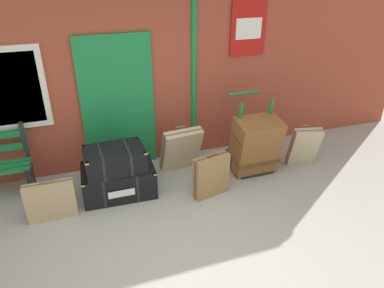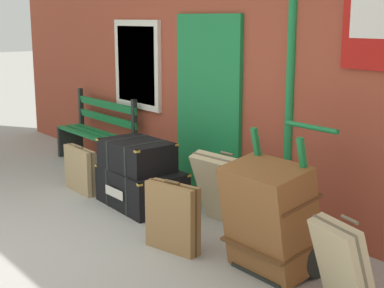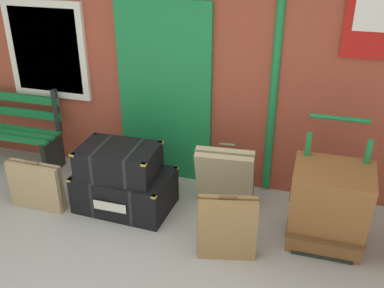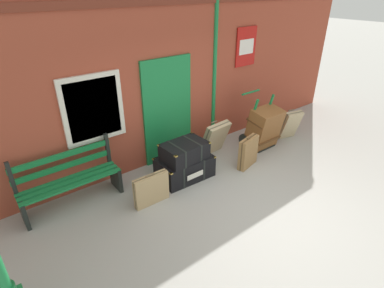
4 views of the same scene
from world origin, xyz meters
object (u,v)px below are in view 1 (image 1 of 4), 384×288
object	(u,v)px
suitcase_slate	(181,149)
suitcase_caramel	(211,176)
large_brown_trunk	(255,145)
porters_trolley	(249,152)
steamer_trunk_base	(119,180)
steamer_trunk_middle	(115,159)
suitcase_oxblood	(51,201)
suitcase_umber	(304,147)

from	to	relation	value
suitcase_slate	suitcase_caramel	size ratio (longest dim) A/B	1.15
large_brown_trunk	porters_trolley	bearing A→B (deg)	90.00
steamer_trunk_base	steamer_trunk_middle	xyz separation A→B (m)	(-0.03, -0.04, 0.37)
large_brown_trunk	suitcase_oxblood	size ratio (longest dim) A/B	1.50
large_brown_trunk	suitcase_umber	distance (m)	0.84
steamer_trunk_middle	suitcase_slate	distance (m)	1.13
suitcase_slate	suitcase_umber	bearing A→B (deg)	-15.82
suitcase_umber	suitcase_slate	bearing A→B (deg)	164.18
suitcase_caramel	suitcase_oxblood	bearing A→B (deg)	175.28
suitcase_umber	suitcase_oxblood	world-z (taller)	suitcase_umber
steamer_trunk_base	suitcase_slate	world-z (taller)	suitcase_slate
suitcase_oxblood	large_brown_trunk	bearing A→B (deg)	3.29
steamer_trunk_base	suitcase_oxblood	bearing A→B (deg)	-162.20
steamer_trunk_middle	porters_trolley	distance (m)	2.15
large_brown_trunk	steamer_trunk_middle	bearing A→B (deg)	177.82
suitcase_umber	suitcase_oxblood	bearing A→B (deg)	-179.00
steamer_trunk_base	large_brown_trunk	distance (m)	2.11
steamer_trunk_middle	suitcase_umber	bearing A→B (deg)	-3.63
porters_trolley	suitcase_caramel	size ratio (longest dim) A/B	1.81
porters_trolley	suitcase_caramel	distance (m)	1.01
steamer_trunk_base	suitcase_umber	distance (m)	2.93
steamer_trunk_base	suitcase_slate	xyz separation A→B (m)	(1.03, 0.31, 0.16)
suitcase_umber	suitcase_oxblood	distance (m)	3.83
suitcase_oxblood	suitcase_caramel	size ratio (longest dim) A/B	0.95
suitcase_slate	suitcase_oxblood	size ratio (longest dim) A/B	1.20
suitcase_slate	suitcase_oxblood	world-z (taller)	suitcase_slate
suitcase_caramel	steamer_trunk_middle	bearing A→B (deg)	161.15
suitcase_oxblood	suitcase_caramel	xyz separation A→B (m)	(2.14, -0.18, 0.04)
suitcase_slate	suitcase_oxblood	xyz separation A→B (m)	(-1.94, -0.60, -0.11)
steamer_trunk_middle	porters_trolley	world-z (taller)	porters_trolley
porters_trolley	suitcase_oxblood	xyz separation A→B (m)	(-3.00, -0.35, -0.00)
steamer_trunk_middle	suitcase_oxblood	xyz separation A→B (m)	(-0.88, -0.25, -0.31)
steamer_trunk_middle	suitcase_slate	xyz separation A→B (m)	(1.06, 0.35, -0.21)
steamer_trunk_base	porters_trolley	bearing A→B (deg)	1.60
suitcase_umber	suitcase_caramel	bearing A→B (deg)	-171.80
steamer_trunk_middle	suitcase_caramel	xyz separation A→B (m)	(1.26, -0.43, -0.27)
large_brown_trunk	suitcase_umber	world-z (taller)	large_brown_trunk
suitcase_slate	suitcase_oxblood	bearing A→B (deg)	-162.78
large_brown_trunk	suitcase_slate	size ratio (longest dim) A/B	1.25
steamer_trunk_base	steamer_trunk_middle	bearing A→B (deg)	-124.98
porters_trolley	large_brown_trunk	size ratio (longest dim) A/B	1.26
suitcase_umber	suitcase_caramel	xyz separation A→B (m)	(-1.69, -0.24, -0.05)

